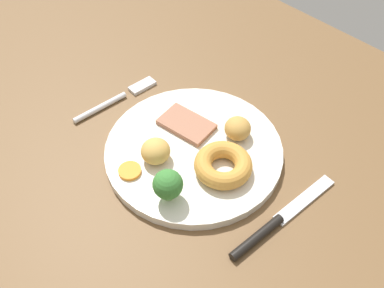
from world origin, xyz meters
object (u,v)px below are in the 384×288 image
Objects in this scene: carrot_coin_front at (130,171)px; knife at (275,223)px; dinner_plate at (192,152)px; fork at (118,98)px; meat_slice_main at (186,124)px; roast_potato_left at (156,151)px; broccoli_floret at (168,185)px; yorkshire_pudding at (222,165)px; roast_potato_right at (238,128)px.

knife is (18.37, 8.76, -1.21)cm from carrot_coin_front.
dinner_plate is 8.10× the size of carrot_coin_front.
carrot_coin_front is at bearing -118.00° from fork.
fork is (-12.93, -3.16, -1.41)cm from meat_slice_main.
dinner_plate is 5.82cm from roast_potato_left.
dinner_plate is at bearing -84.84° from fork.
broccoli_floret is at bearing -53.04° from meat_slice_main.
broccoli_floret is (-1.73, -8.15, 1.59)cm from yorkshire_pudding.
roast_potato_left reaches higher than meat_slice_main.
roast_potato_left is 4.41cm from carrot_coin_front.
broccoli_floret is (6.74, 1.10, 2.54)cm from carrot_coin_front.
roast_potato_left is 18.48cm from knife.
roast_potato_right reaches higher than yorkshire_pudding.
fork is (-19.41, -7.22, -2.55)cm from roast_potato_right.
knife reaches higher than fork.
roast_potato_right reaches higher than carrot_coin_front.
dinner_plate is 6.18× the size of roast_potato_left.
yorkshire_pudding is 2.52× the size of carrot_coin_front.
yorkshire_pudding is (5.74, 0.22, 1.91)cm from dinner_plate.
fork is at bearing -159.59° from roast_potato_right.
roast_potato_right is 0.83× the size of broccoli_floret.
roast_potato_left is at bearing 153.54° from broccoli_floret.
yorkshire_pudding is 1.92× the size of roast_potato_left.
carrot_coin_front is 0.65× the size of broccoli_floret.
dinner_plate is 7.38cm from roast_potato_right.
fork is at bearing -166.26° from meat_slice_main.
knife is at bearing -27.62° from roast_potato_right.
roast_potato_right is (4.72, 11.43, -0.12)cm from roast_potato_left.
meat_slice_main is 1.91× the size of roast_potato_left.
fork is (-22.48, -0.92, -2.22)cm from yorkshire_pudding.
meat_slice_main is 0.99× the size of yorkshire_pudding.
roast_potato_right is 14.85cm from knife.
fork is (-14.01, 8.33, -1.27)cm from carrot_coin_front.
roast_potato_left reaches higher than dinner_plate.
roast_potato_right reaches higher than fork.
roast_potato_left is 0.85× the size of broccoli_floret.
roast_potato_right reaches higher than meat_slice_main.
yorkshire_pudding is at bearing -84.91° from fork.
knife is (15.64, -0.28, -0.25)cm from dinner_plate.
dinner_plate is 15.64cm from knife.
dinner_plate is 6.37× the size of roast_potato_right.
carrot_coin_front is 0.17× the size of knife.
yorkshire_pudding is 7.02cm from roast_potato_right.
meat_slice_main is 13.39cm from fork.
yorkshire_pudding reaches higher than carrot_coin_front.
yorkshire_pudding is 0.43× the size of knife.
meat_slice_main is (-3.80, 2.46, 1.10)cm from dinner_plate.
carrot_coin_front is at bearing -106.81° from dinner_plate.
knife is (9.90, -0.49, -2.16)cm from yorkshire_pudding.
fork is at bearing 94.08° from knife.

